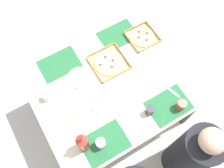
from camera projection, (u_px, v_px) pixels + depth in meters
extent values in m
plane|color=beige|center=(112.00, 111.00, 2.88)|extent=(6.00, 6.00, 0.00)
cylinder|color=#3F3328|center=(137.00, 38.00, 2.85)|extent=(0.07, 0.07, 0.74)
cylinder|color=#3F3328|center=(35.00, 90.00, 2.59)|extent=(0.07, 0.07, 0.74)
cylinder|color=#3F3328|center=(192.00, 110.00, 2.49)|extent=(0.07, 0.07, 0.74)
cube|color=beige|center=(112.00, 85.00, 2.19)|extent=(1.38, 1.13, 0.03)
cube|color=#236638|center=(118.00, 35.00, 2.39)|extent=(0.36, 0.26, 0.00)
cube|color=#236638|center=(59.00, 64.00, 2.26)|extent=(0.36, 0.26, 0.00)
cube|color=#236638|center=(169.00, 105.00, 2.09)|extent=(0.36, 0.26, 0.00)
cube|color=#236638|center=(105.00, 143.00, 1.97)|extent=(0.36, 0.26, 0.00)
cube|color=tan|center=(142.00, 38.00, 2.37)|extent=(0.26, 0.26, 0.01)
cube|color=tan|center=(154.00, 31.00, 2.38)|extent=(0.01, 0.26, 0.03)
cube|color=tan|center=(131.00, 42.00, 2.33)|extent=(0.01, 0.26, 0.03)
cube|color=tan|center=(135.00, 27.00, 2.40)|extent=(0.26, 0.01, 0.03)
cube|color=tan|center=(150.00, 46.00, 2.31)|extent=(0.26, 0.01, 0.03)
cylinder|color=#E0B76B|center=(142.00, 37.00, 2.36)|extent=(0.23, 0.23, 0.01)
cylinder|color=#EFD67F|center=(142.00, 37.00, 2.36)|extent=(0.21, 0.21, 0.00)
cylinder|color=red|center=(139.00, 38.00, 2.35)|extent=(0.03, 0.03, 0.00)
cylinder|color=red|center=(147.00, 40.00, 2.34)|extent=(0.03, 0.03, 0.00)
cylinder|color=red|center=(147.00, 33.00, 2.37)|extent=(0.03, 0.03, 0.00)
cylinder|color=red|center=(139.00, 32.00, 2.38)|extent=(0.03, 0.03, 0.00)
cube|color=tan|center=(109.00, 63.00, 2.26)|extent=(0.31, 0.31, 0.01)
cube|color=tan|center=(123.00, 55.00, 2.27)|extent=(0.01, 0.31, 0.03)
cube|color=tan|center=(94.00, 70.00, 2.21)|extent=(0.01, 0.31, 0.03)
cube|color=tan|center=(101.00, 50.00, 2.29)|extent=(0.31, 0.01, 0.03)
cube|color=tan|center=(117.00, 75.00, 2.19)|extent=(0.31, 0.01, 0.03)
cylinder|color=#E0B76B|center=(109.00, 63.00, 2.25)|extent=(0.27, 0.27, 0.01)
cylinder|color=#EFD67F|center=(109.00, 62.00, 2.24)|extent=(0.24, 0.24, 0.00)
cylinder|color=red|center=(100.00, 65.00, 2.23)|extent=(0.03, 0.03, 0.00)
cylinder|color=red|center=(112.00, 67.00, 2.22)|extent=(0.03, 0.03, 0.00)
cylinder|color=red|center=(113.00, 60.00, 2.25)|extent=(0.03, 0.03, 0.00)
cylinder|color=red|center=(105.00, 57.00, 2.26)|extent=(0.03, 0.03, 0.00)
cylinder|color=white|center=(74.00, 113.00, 2.06)|extent=(0.20, 0.20, 0.01)
cylinder|color=white|center=(74.00, 113.00, 2.05)|extent=(0.21, 0.21, 0.01)
cylinder|color=#E0B76B|center=(76.00, 112.00, 2.05)|extent=(0.08, 0.08, 0.01)
cylinder|color=#EFD67F|center=(76.00, 111.00, 2.05)|extent=(0.07, 0.07, 0.00)
cylinder|color=white|center=(101.00, 100.00, 2.11)|extent=(0.23, 0.23, 0.01)
cylinder|color=white|center=(101.00, 99.00, 2.10)|extent=(0.24, 0.24, 0.01)
cylinder|color=#E0B76B|center=(98.00, 99.00, 2.10)|extent=(0.10, 0.10, 0.01)
cylinder|color=#EFD67F|center=(98.00, 99.00, 2.09)|extent=(0.08, 0.08, 0.00)
cylinder|color=white|center=(79.00, 78.00, 2.19)|extent=(0.20, 0.20, 0.01)
cylinder|color=white|center=(79.00, 78.00, 2.19)|extent=(0.21, 0.21, 0.01)
cylinder|color=#E0B76B|center=(78.00, 80.00, 2.17)|extent=(0.08, 0.08, 0.01)
cylinder|color=#EFD67F|center=(78.00, 79.00, 2.17)|extent=(0.07, 0.07, 0.00)
cylinder|color=#B2382D|center=(83.00, 143.00, 1.86)|extent=(0.09, 0.09, 0.22)
cone|color=#B2382D|center=(81.00, 140.00, 1.74)|extent=(0.09, 0.09, 0.04)
cylinder|color=#B2382D|center=(80.00, 139.00, 1.70)|extent=(0.03, 0.03, 0.06)
cylinder|color=red|center=(80.00, 138.00, 1.67)|extent=(0.03, 0.03, 0.01)
cylinder|color=silver|center=(46.00, 96.00, 2.08)|extent=(0.07, 0.07, 0.09)
cylinder|color=#BF4742|center=(181.00, 105.00, 2.04)|extent=(0.08, 0.08, 0.10)
cylinder|color=#333338|center=(150.00, 110.00, 2.02)|extent=(0.07, 0.07, 0.11)
cylinder|color=silver|center=(101.00, 143.00, 1.91)|extent=(0.08, 0.08, 0.11)
cube|color=#B7B7BC|center=(149.00, 68.00, 2.24)|extent=(0.20, 0.09, 0.00)
cube|color=#B7B7BC|center=(170.00, 89.00, 2.15)|extent=(0.07, 0.21, 0.00)
cube|color=#B7B7BC|center=(132.00, 99.00, 2.12)|extent=(0.19, 0.12, 0.00)
cylinder|color=black|center=(189.00, 154.00, 2.22)|extent=(0.32, 0.32, 0.95)
sphere|color=#D1A889|center=(213.00, 141.00, 1.69)|extent=(0.19, 0.19, 0.19)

